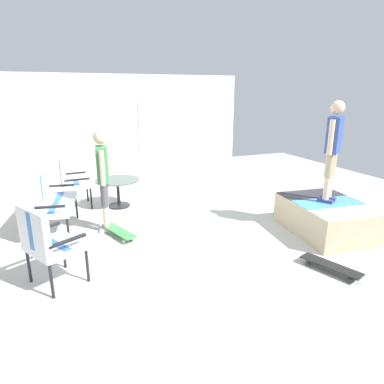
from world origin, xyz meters
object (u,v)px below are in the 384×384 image
object	(u,v)px
patio_bench	(48,197)
skateboard_spare	(331,266)
patio_chair_by_wall	(46,239)
skate_ramp	(329,217)
person_skater	(333,145)
patio_table	(118,187)
person_watching	(103,174)
skateboard_by_bench	(119,231)
patio_chair_near_house	(70,178)

from	to	relation	value
patio_bench	skateboard_spare	xyz separation A→B (m)	(-2.82, -3.38, -0.53)
skateboard_spare	patio_chair_by_wall	bearing A→B (deg)	72.87
skate_ramp	person_skater	xyz separation A→B (m)	(0.07, 0.02, 1.20)
patio_table	skate_ramp	bearing A→B (deg)	-131.41
patio_bench	patio_chair_by_wall	bearing A→B (deg)	178.96
patio_chair_by_wall	person_watching	xyz separation A→B (m)	(1.50, -0.91, 0.38)
skate_ramp	person_watching	size ratio (longest dim) A/B	1.18
patio_bench	person_skater	world-z (taller)	person_skater
skate_ramp	patio_table	bearing A→B (deg)	48.59
patio_chair_by_wall	person_watching	world-z (taller)	person_watching
patio_table	skateboard_by_bench	bearing A→B (deg)	169.42
skate_ramp	skateboard_spare	xyz separation A→B (m)	(-1.05, 0.93, -0.18)
person_watching	skateboard_spare	size ratio (longest dim) A/B	2.06
patio_bench	patio_table	world-z (taller)	patio_bench
patio_table	person_skater	xyz separation A→B (m)	(-2.59, -3.00, 1.06)
patio_bench	patio_chair_by_wall	world-z (taller)	same
person_skater	patio_chair_near_house	bearing A→B (deg)	53.33
skate_ramp	skateboard_spare	world-z (taller)	skate_ramp
patio_chair_by_wall	person_skater	world-z (taller)	person_skater
patio_chair_by_wall	skateboard_spare	bearing A→B (deg)	-107.13
skateboard_by_bench	skate_ramp	bearing A→B (deg)	-109.22
patio_bench	patio_table	bearing A→B (deg)	-55.42
patio_chair_by_wall	person_skater	xyz separation A→B (m)	(0.06, -4.32, 0.86)
skate_ramp	patio_table	distance (m)	4.02
patio_chair_near_house	patio_chair_by_wall	distance (m)	2.99
patio_chair_by_wall	person_skater	bearing A→B (deg)	-89.14
skateboard_spare	patio_bench	bearing A→B (deg)	50.17
skateboard_by_bench	person_skater	bearing A→B (deg)	-108.26
patio_table	skateboard_spare	size ratio (longest dim) A/B	1.10
patio_chair_near_house	person_skater	bearing A→B (deg)	-126.67
patio_chair_near_house	patio_chair_by_wall	world-z (taller)	same
patio_chair_near_house	patio_table	size ratio (longest dim) A/B	1.13
patio_chair_near_house	person_skater	world-z (taller)	person_skater
patio_table	person_watching	world-z (taller)	person_watching
patio_bench	skateboard_by_bench	size ratio (longest dim) A/B	1.62
patio_chair_near_house	skateboard_spare	world-z (taller)	patio_chair_near_house
patio_bench	patio_chair_by_wall	size ratio (longest dim) A/B	1.30
patio_chair_near_house	person_skater	distance (m)	4.93
patio_bench	person_skater	xyz separation A→B (m)	(-1.70, -4.29, 0.85)
skateboard_spare	skate_ramp	bearing A→B (deg)	-41.67
patio_table	person_watching	size ratio (longest dim) A/B	0.53
patio_bench	patio_chair_near_house	size ratio (longest dim) A/B	1.30
patio_chair_near_house	patio_table	xyz separation A→B (m)	(-0.30, -0.89, -0.21)
patio_bench	person_skater	distance (m)	4.69
patio_bench	person_watching	distance (m)	0.99
skate_ramp	patio_table	world-z (taller)	patio_table
skate_ramp	patio_bench	bearing A→B (deg)	67.68
patio_chair_near_house	skateboard_by_bench	xyz separation A→B (m)	(-1.81, -0.61, -0.53)
patio_bench	skateboard_spare	size ratio (longest dim) A/B	1.61
skate_ramp	patio_chair_by_wall	distance (m)	4.36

